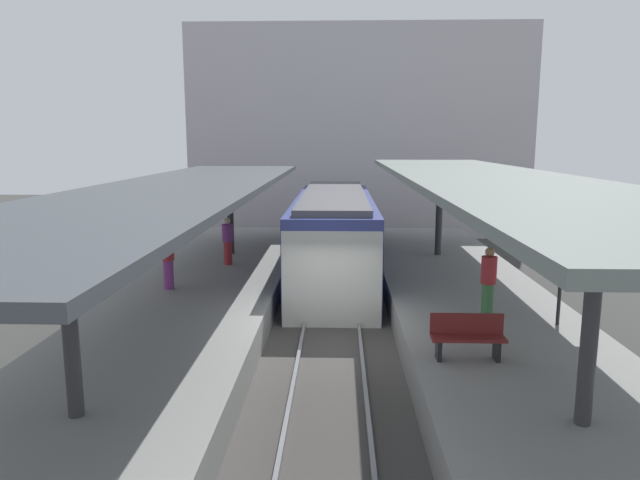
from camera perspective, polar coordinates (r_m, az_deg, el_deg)
The scene contains 15 objects.
ground_plane at distance 13.85m, azimuth 1.06°, elevation -11.80°, with size 80.00×80.00×0.00m, color #383835.
platform_left at distance 14.24m, azimuth -14.62°, elevation -9.36°, with size 4.40×28.00×1.00m, color gray.
platform_right at distance 14.14m, azimuth 16.88°, elevation -9.61°, with size 4.40×28.00×1.00m, color gray.
track_ballast at distance 13.81m, azimuth 1.06°, elevation -11.41°, with size 3.20×28.00×0.20m, color #423F3D.
rail_near_side at distance 13.78m, azimuth -1.98°, elevation -10.71°, with size 0.08×28.00×0.14m, color slate.
rail_far_side at distance 13.76m, azimuth 4.12°, elevation -10.76°, with size 0.08×28.00×0.14m, color slate.
commuter_train at distance 20.49m, azimuth 1.39°, elevation 0.41°, with size 2.78×11.34×3.10m.
canopy_left at distance 14.85m, azimuth -13.68°, elevation 4.97°, with size 4.18×21.00×3.03m.
canopy_right at distance 14.74m, azimuth 16.22°, elevation 5.84°, with size 4.18×21.00×3.29m.
platform_bench at distance 11.37m, azimuth 14.52°, elevation -9.20°, with size 1.40×0.41×0.86m.
platform_sign at distance 13.76m, azimuth 23.08°, elevation -1.35°, with size 0.90×0.08×2.21m.
passenger_near_bench at distance 14.01m, azimuth 16.49°, elevation -3.94°, with size 0.36×0.36×1.67m.
passenger_mid_platform at distance 16.49m, azimuth -14.97°, elevation -1.88°, with size 0.36×0.36×1.63m.
passenger_far_end at distance 19.30m, azimuth -9.23°, elevation -0.05°, with size 0.36×0.36×1.58m.
station_building_backdrop at distance 32.88m, azimuth 3.79°, elevation 10.61°, with size 18.00×6.00×11.00m, color #B7B2B7.
Camera 1 is at (0.18, -12.86, 5.14)m, focal length 32.00 mm.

